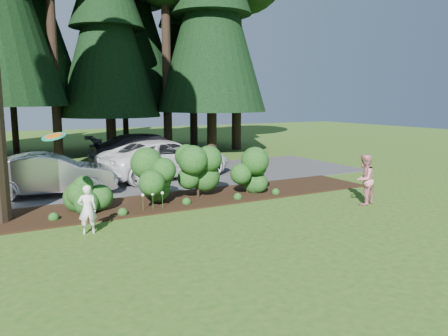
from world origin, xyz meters
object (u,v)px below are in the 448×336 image
object	(u,v)px
car_white_suv	(167,158)
adult	(364,180)
car_silver_wagon	(50,174)
car_dark_suv	(152,151)
frisbee	(54,136)
child	(88,209)

from	to	relation	value
car_white_suv	adult	bearing A→B (deg)	-164.60
car_silver_wagon	car_dark_suv	world-z (taller)	car_dark_suv
frisbee	car_white_suv	bearing A→B (deg)	49.91
car_silver_wagon	child	bearing A→B (deg)	-169.59
car_white_suv	adult	distance (m)	8.28
adult	frisbee	size ratio (longest dim) A/B	2.77
car_silver_wagon	child	distance (m)	4.94
car_silver_wagon	frisbee	xyz separation A→B (m)	(-0.44, -4.78, 1.66)
car_silver_wagon	car_white_suv	size ratio (longest dim) A/B	0.77
adult	frisbee	distance (m)	9.05
child	car_white_suv	bearing A→B (deg)	-115.92
car_silver_wagon	child	size ratio (longest dim) A/B	3.56
car_dark_suv	car_white_suv	bearing A→B (deg)	177.72
car_white_suv	frisbee	distance (m)	8.26
car_white_suv	adult	world-z (taller)	car_white_suv
car_white_suv	car_dark_suv	xyz separation A→B (m)	(0.17, 2.32, 0.05)
car_white_suv	car_dark_suv	size ratio (longest dim) A/B	0.98
car_dark_suv	adult	xyz separation A→B (m)	(3.43, -9.77, -0.07)
car_silver_wagon	frisbee	world-z (taller)	frisbee
car_silver_wagon	frisbee	bearing A→B (deg)	-177.24
child	adult	distance (m)	8.25
car_white_suv	child	bearing A→B (deg)	133.89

